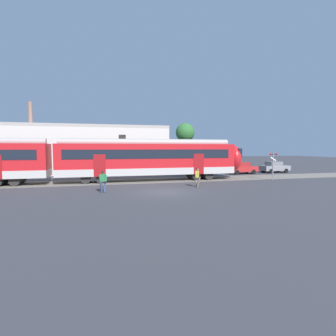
% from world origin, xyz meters
% --- Properties ---
extents(ground_plane, '(160.00, 160.00, 0.00)m').
position_xyz_m(ground_plane, '(0.00, 0.00, 0.00)').
color(ground_plane, '#38383D').
extents(track_bed, '(80.00, 4.40, 0.01)m').
position_xyz_m(track_bed, '(-10.89, 7.46, 0.01)').
color(track_bed, slate).
rests_on(track_bed, ground).
extents(commuter_train, '(38.05, 3.07, 4.73)m').
position_xyz_m(commuter_train, '(-8.40, 7.45, 2.25)').
color(commuter_train, '#B7B2AD').
rests_on(commuter_train, ground).
extents(pedestrian_green, '(0.64, 0.58, 1.67)m').
position_xyz_m(pedestrian_green, '(-4.58, 1.02, 0.96)').
color(pedestrian_green, navy).
rests_on(pedestrian_green, ground).
extents(pedestrian_yellow, '(0.52, 0.67, 1.67)m').
position_xyz_m(pedestrian_yellow, '(3.36, 1.86, 0.96)').
color(pedestrian_yellow, '#6B6051').
rests_on(pedestrian_yellow, ground).
extents(parked_car_red, '(4.08, 1.92, 1.54)m').
position_xyz_m(parked_car_red, '(13.25, 11.52, 0.78)').
color(parked_car_red, '#B22323').
rests_on(parked_car_red, ground).
extents(parked_car_grey, '(4.08, 1.92, 1.54)m').
position_xyz_m(parked_car_grey, '(18.54, 11.94, 0.78)').
color(parked_car_grey, gray).
rests_on(parked_car_grey, ground).
extents(crossing_signal, '(0.96, 0.21, 3.00)m').
position_xyz_m(crossing_signal, '(12.88, 4.57, 2.01)').
color(crossing_signal, gray).
rests_on(crossing_signal, ground).
extents(background_building, '(21.88, 5.00, 9.20)m').
position_xyz_m(background_building, '(-6.69, 17.40, 3.21)').
color(background_building, beige).
rests_on(background_building, ground).
extents(street_tree_right, '(2.96, 2.96, 7.31)m').
position_xyz_m(street_tree_right, '(8.20, 20.10, 5.77)').
color(street_tree_right, brown).
rests_on(street_tree_right, ground).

